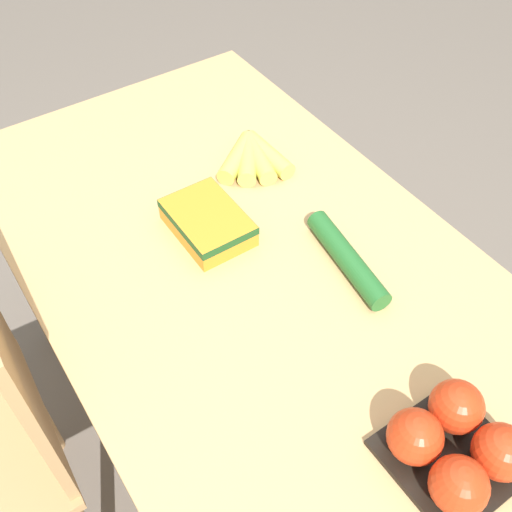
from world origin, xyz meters
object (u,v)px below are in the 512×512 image
at_px(carrot_bag, 208,221).
at_px(cucumber_near, 347,258).
at_px(tomato_pack, 457,446).
at_px(banana_bunch, 253,156).

height_order(carrot_bag, cucumber_near, carrot_bag).
bearing_deg(carrot_bag, tomato_pack, -174.86).
height_order(banana_bunch, carrot_bag, carrot_bag).
bearing_deg(cucumber_near, banana_bunch, -3.48).
xyz_separation_m(banana_bunch, tomato_pack, (-0.72, 0.14, 0.02)).
bearing_deg(banana_bunch, carrot_bag, 123.43).
height_order(tomato_pack, carrot_bag, tomato_pack).
xyz_separation_m(banana_bunch, cucumber_near, (-0.35, 0.02, 0.00)).
relative_size(banana_bunch, carrot_bag, 0.93).
relative_size(tomato_pack, carrot_bag, 1.00).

